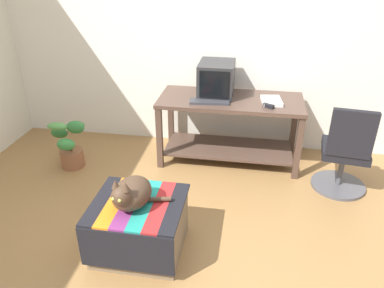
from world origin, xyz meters
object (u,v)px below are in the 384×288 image
(desk, at_px, (230,119))
(office_chair, at_px, (345,155))
(cat, at_px, (131,193))
(stapler, at_px, (269,106))
(ottoman_with_blanket, at_px, (139,226))
(book, at_px, (271,101))
(potted_plant, at_px, (70,146))
(tv_monitor, at_px, (216,79))
(keyboard, at_px, (210,101))

(desk, bearing_deg, office_chair, -21.14)
(cat, distance_m, stapler, 1.71)
(ottoman_with_blanket, xyz_separation_m, office_chair, (1.68, 1.11, 0.17))
(stapler, bearing_deg, book, 20.18)
(stapler, bearing_deg, ottoman_with_blanket, 177.35)
(stapler, bearing_deg, desk, 95.96)
(book, distance_m, potted_plant, 2.16)
(potted_plant, bearing_deg, tv_monitor, 19.76)
(desk, distance_m, ottoman_with_blanket, 1.66)
(cat, xyz_separation_m, stapler, (0.97, 1.39, 0.19))
(book, relative_size, cat, 0.59)
(desk, distance_m, tv_monitor, 0.44)
(potted_plant, relative_size, office_chair, 0.61)
(ottoman_with_blanket, height_order, office_chair, office_chair)
(tv_monitor, height_order, cat, tv_monitor)
(desk, distance_m, stapler, 0.49)
(desk, bearing_deg, tv_monitor, 150.21)
(desk, distance_m, cat, 1.69)
(desk, bearing_deg, ottoman_with_blanket, -110.38)
(tv_monitor, relative_size, office_chair, 0.50)
(book, xyz_separation_m, potted_plant, (-2.07, -0.39, -0.49))
(ottoman_with_blanket, bearing_deg, potted_plant, 134.82)
(tv_monitor, height_order, ottoman_with_blanket, tv_monitor)
(desk, xyz_separation_m, office_chair, (1.12, -0.43, -0.11))
(tv_monitor, xyz_separation_m, ottoman_with_blanket, (-0.40, -1.63, -0.67))
(ottoman_with_blanket, height_order, stapler, stapler)
(desk, distance_m, potted_plant, 1.73)
(office_chair, bearing_deg, desk, -13.87)
(ottoman_with_blanket, distance_m, potted_plant, 1.55)
(desk, bearing_deg, stapler, -26.75)
(tv_monitor, height_order, book, tv_monitor)
(ottoman_with_blanket, xyz_separation_m, cat, (-0.03, -0.05, 0.33))
(tv_monitor, relative_size, cat, 1.02)
(desk, xyz_separation_m, tv_monitor, (-0.17, 0.09, 0.40))
(office_chair, height_order, stapler, office_chair)
(ottoman_with_blanket, bearing_deg, office_chair, 33.38)
(desk, xyz_separation_m, book, (0.41, -0.05, 0.25))
(keyboard, xyz_separation_m, ottoman_with_blanket, (-0.36, -1.39, -0.51))
(desk, relative_size, stapler, 13.63)
(cat, height_order, potted_plant, cat)
(desk, height_order, keyboard, keyboard)
(keyboard, height_order, office_chair, office_chair)
(tv_monitor, bearing_deg, book, -13.89)
(desk, bearing_deg, keyboard, -144.79)
(cat, relative_size, office_chair, 0.49)
(office_chair, distance_m, stapler, 0.85)
(potted_plant, bearing_deg, book, 10.77)
(keyboard, relative_size, office_chair, 0.45)
(book, xyz_separation_m, ottoman_with_blanket, (-0.98, -1.49, -0.52))
(potted_plant, height_order, office_chair, office_chair)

